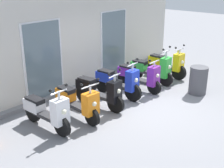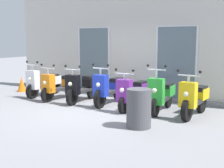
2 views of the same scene
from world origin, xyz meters
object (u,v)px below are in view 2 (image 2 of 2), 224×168
object	(u,v)px
scooter_orange	(60,85)
traffic_cone	(22,84)
scooter_blue	(110,88)
scooter_green	(162,94)
scooter_yellow	(195,98)
scooter_white	(43,82)
trash_bin	(139,108)
scooter_black	(82,86)
scooter_purple	(133,92)

from	to	relation	value
scooter_orange	traffic_cone	distance (m)	2.21
scooter_blue	scooter_green	bearing A→B (deg)	-2.90
scooter_orange	scooter_yellow	bearing A→B (deg)	0.21
scooter_white	trash_bin	xyz separation A→B (m)	(4.40, -1.68, -0.04)
scooter_black	trash_bin	bearing A→B (deg)	-30.20
scooter_orange	scooter_black	size ratio (longest dim) A/B	0.98
scooter_black	scooter_green	distance (m)	2.57
scooter_purple	scooter_white	bearing A→B (deg)	177.35
scooter_yellow	scooter_green	bearing A→B (deg)	177.66
scooter_white	trash_bin	distance (m)	4.71
scooter_orange	trash_bin	size ratio (longest dim) A/B	1.88
scooter_orange	trash_bin	world-z (taller)	scooter_orange
scooter_yellow	scooter_orange	bearing A→B (deg)	-179.79
scooter_white	scooter_blue	bearing A→B (deg)	-0.00
traffic_cone	scooter_green	bearing A→B (deg)	-3.46
scooter_white	scooter_blue	size ratio (longest dim) A/B	0.95
scooter_white	scooter_green	size ratio (longest dim) A/B	0.99
scooter_orange	scooter_purple	bearing A→B (deg)	-0.53
scooter_white	scooter_orange	size ratio (longest dim) A/B	1.00
scooter_yellow	traffic_cone	xyz separation A→B (m)	(-6.46, 0.37, -0.20)
scooter_orange	trash_bin	xyz separation A→B (m)	(3.55, -1.54, -0.04)
scooter_blue	scooter_yellow	size ratio (longest dim) A/B	1.06
scooter_white	scooter_purple	size ratio (longest dim) A/B	0.99
scooter_orange	scooter_yellow	size ratio (longest dim) A/B	1.00
scooter_purple	trash_bin	distance (m)	1.79
scooter_orange	scooter_green	world-z (taller)	scooter_green
scooter_white	trash_bin	size ratio (longest dim) A/B	1.87
scooter_orange	trash_bin	distance (m)	3.87
scooter_black	trash_bin	world-z (taller)	scooter_black
scooter_black	scooter_yellow	bearing A→B (deg)	-0.24
scooter_yellow	trash_bin	distance (m)	1.73
traffic_cone	scooter_purple	bearing A→B (deg)	-4.94
scooter_blue	scooter_yellow	bearing A→B (deg)	-2.71
trash_bin	traffic_cone	distance (m)	6.03
scooter_blue	scooter_purple	world-z (taller)	scooter_blue
trash_bin	scooter_orange	bearing A→B (deg)	156.49
trash_bin	scooter_white	bearing A→B (deg)	159.08
scooter_orange	scooter_black	bearing A→B (deg)	2.03
scooter_orange	scooter_yellow	xyz separation A→B (m)	(4.29, 0.02, -0.00)
scooter_black	traffic_cone	distance (m)	3.04
scooter_green	scooter_blue	bearing A→B (deg)	177.10
scooter_black	trash_bin	distance (m)	3.13
scooter_blue	traffic_cone	world-z (taller)	scooter_blue
scooter_black	scooter_yellow	size ratio (longest dim) A/B	1.03
scooter_yellow	traffic_cone	world-z (taller)	scooter_yellow
scooter_purple	scooter_green	xyz separation A→B (m)	(0.81, 0.08, 0.02)
traffic_cone	scooter_blue	bearing A→B (deg)	-3.70
scooter_purple	scooter_yellow	world-z (taller)	scooter_yellow
scooter_green	scooter_yellow	world-z (taller)	scooter_green
scooter_white	trash_bin	bearing A→B (deg)	-20.92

